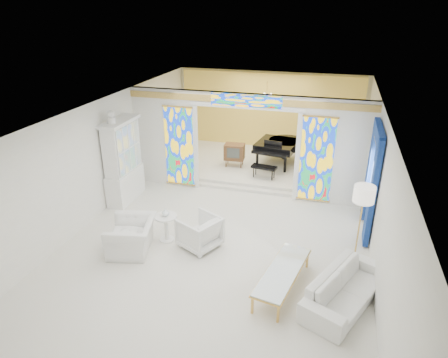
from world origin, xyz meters
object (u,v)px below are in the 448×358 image
(tv_console, at_px, (234,152))
(coffee_table, at_px, (283,272))
(armchair_left, at_px, (132,236))
(armchair_right, at_px, (199,232))
(sofa, at_px, (346,289))
(grand_piano, at_px, (281,145))
(china_cabinet, at_px, (123,162))

(tv_console, bearing_deg, coffee_table, -70.57)
(coffee_table, bearing_deg, armchair_left, 173.21)
(armchair_right, bearing_deg, sofa, 99.21)
(coffee_table, relative_size, grand_piano, 0.82)
(armchair_right, relative_size, tv_console, 1.11)
(armchair_left, distance_m, coffee_table, 3.55)
(armchair_right, bearing_deg, armchair_left, -41.49)
(armchair_right, height_order, coffee_table, armchair_right)
(armchair_left, relative_size, sofa, 0.52)
(sofa, distance_m, coffee_table, 1.22)
(armchair_right, xyz_separation_m, coffee_table, (2.08, -0.99, 0.01))
(armchair_left, height_order, coffee_table, armchair_left)
(tv_console, bearing_deg, sofa, -61.45)
(sofa, distance_m, tv_console, 6.87)
(sofa, relative_size, coffee_table, 1.07)
(china_cabinet, bearing_deg, sofa, -24.66)
(china_cabinet, height_order, armchair_right, china_cabinet)
(armchair_left, relative_size, coffee_table, 0.56)
(china_cabinet, distance_m, tv_console, 3.89)
(china_cabinet, bearing_deg, armchair_right, -31.69)
(sofa, height_order, grand_piano, grand_piano)
(armchair_right, distance_m, coffee_table, 2.31)
(armchair_right, xyz_separation_m, grand_piano, (1.09, 5.38, 0.45))
(grand_piano, distance_m, tv_console, 1.62)
(armchair_right, bearing_deg, coffee_table, 91.66)
(sofa, bearing_deg, china_cabinet, 90.03)
(armchair_right, bearing_deg, tv_console, -148.29)
(tv_console, bearing_deg, china_cabinet, -133.97)
(armchair_left, bearing_deg, sofa, 70.13)
(armchair_right, height_order, sofa, armchair_right)
(armchair_right, distance_m, sofa, 3.47)
(grand_piano, bearing_deg, coffee_table, -72.70)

